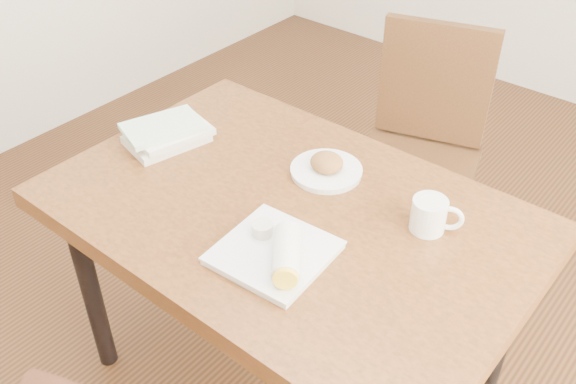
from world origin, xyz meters
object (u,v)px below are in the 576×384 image
Objects in this scene: chair_far at (422,140)px; plate_burrito at (277,252)px; table at (288,230)px; book_stack at (167,134)px; coffee_mug at (431,215)px; plate_scone at (326,168)px.

chair_far reaches higher than plate_burrito.
book_stack is at bearing 178.52° from table.
coffee_mug is 0.47× the size of plate_burrito.
plate_scone is 0.50m from book_stack.
plate_scone is at bearing 108.95° from plate_burrito.
plate_burrito reaches higher than plate_scone.
book_stack is at bearing -169.89° from coffee_mug.
plate_scone is at bearing 20.28° from book_stack.
coffee_mug is (0.33, 0.16, 0.13)m from table.
plate_burrito is (-0.22, -0.33, -0.02)m from coffee_mug.
plate_scone is at bearing -88.31° from chair_far.
coffee_mug is (0.36, -0.65, 0.25)m from chair_far.
chair_far is 7.48× the size of coffee_mug.
coffee_mug reaches higher than book_stack.
table is 0.82m from chair_far.
coffee_mug is (0.34, -0.03, 0.03)m from plate_scone.
chair_far is at bearing 91.69° from plate_scone.
table is 4.70× the size of plate_burrito.
coffee_mug is at bearing -4.74° from plate_scone.
table is at bearing 122.49° from plate_burrito.
plate_burrito reaches higher than book_stack.
table is 0.39m from coffee_mug.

